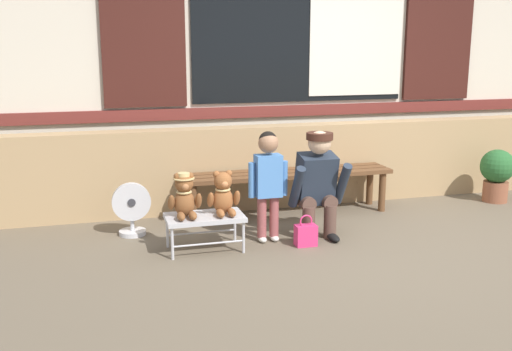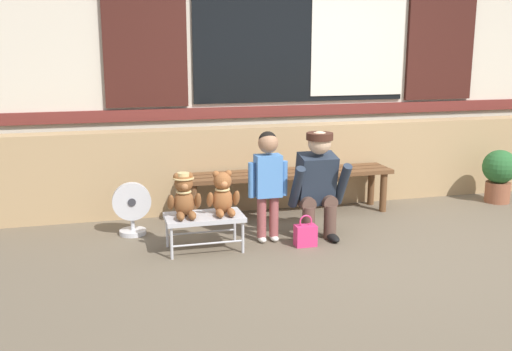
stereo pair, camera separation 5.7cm
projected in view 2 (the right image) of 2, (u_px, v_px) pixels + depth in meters
name	position (u px, v px, depth m)	size (l,w,h in m)	color
ground_plane	(370.00, 245.00, 5.04)	(60.00, 60.00, 0.00)	brown
brick_low_wall	(313.00, 164.00, 6.29)	(6.75, 0.25, 0.85)	tan
shop_facade	(300.00, 37.00, 6.49)	(6.89, 0.26, 3.48)	beige
wooden_bench_long	(288.00, 178.00, 5.85)	(2.10, 0.40, 0.44)	brown
small_display_bench	(204.00, 219.00, 4.86)	(0.64, 0.36, 0.30)	#BCBCC1
teddy_bear_with_hat	(184.00, 196.00, 4.78)	(0.28, 0.27, 0.36)	brown
teddy_bear_plain	(223.00, 194.00, 4.86)	(0.28, 0.26, 0.36)	#93562D
child_standing	(268.00, 174.00, 5.02)	(0.35, 0.18, 0.96)	#994C4C
adult_crouching	(318.00, 184.00, 5.16)	(0.50, 0.49, 0.95)	brown
handbag_on_ground	(305.00, 235.00, 5.00)	(0.18, 0.11, 0.27)	#E53370
potted_plant	(499.00, 173.00, 6.33)	(0.36, 0.36, 0.57)	brown
floor_fan	(132.00, 209.00, 5.26)	(0.34, 0.24, 0.48)	silver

